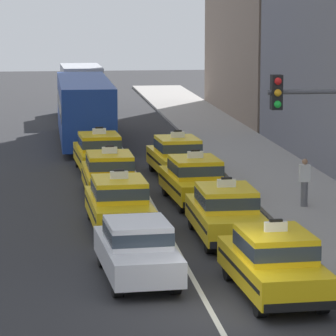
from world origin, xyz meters
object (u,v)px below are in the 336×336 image
at_px(box_truck_left_sixth, 81,89).
at_px(bus_left_fifth, 84,108).
at_px(taxi_right_nearest, 274,262).
at_px(pedestrian_near_crosswalk, 304,182).
at_px(taxi_left_fourth, 99,152).
at_px(sedan_left_nearest, 137,248).
at_px(taxi_right_third, 195,179).
at_px(taxi_right_second, 226,212).
at_px(taxi_left_third, 110,174).
at_px(taxi_right_fourth, 177,156).
at_px(taxi_left_second, 119,203).

bearing_deg(box_truck_left_sixth, bus_left_fifth, -91.25).
bearing_deg(taxi_right_nearest, pedestrian_near_crosswalk, 70.94).
height_order(taxi_left_fourth, pedestrian_near_crosswalk, taxi_left_fourth).
height_order(sedan_left_nearest, taxi_right_third, taxi_right_third).
xyz_separation_m(taxi_right_second, pedestrian_near_crosswalk, (3.48, 3.92, 0.11)).
xyz_separation_m(box_truck_left_sixth, taxi_right_second, (3.08, -31.85, -0.90)).
relative_size(taxi_left_fourth, taxi_right_nearest, 1.00).
bearing_deg(pedestrian_near_crosswalk, box_truck_left_sixth, 103.21).
height_order(box_truck_left_sixth, taxi_right_nearest, box_truck_left_sixth).
bearing_deg(taxi_left_third, box_truck_left_sixth, 90.14).
distance_m(taxi_right_nearest, taxi_right_fourth, 16.67).
height_order(taxi_right_second, taxi_right_fourth, same).
height_order(box_truck_left_sixth, taxi_right_fourth, box_truck_left_sixth).
distance_m(taxi_left_third, pedestrian_near_crosswalk, 7.19).
bearing_deg(pedestrian_near_crosswalk, taxi_left_second, -162.14).
bearing_deg(pedestrian_near_crosswalk, sedan_left_nearest, -129.75).
relative_size(taxi_left_third, taxi_right_second, 1.01).
xyz_separation_m(bus_left_fifth, taxi_right_fourth, (3.32, -10.26, -0.94)).
relative_size(taxi_left_second, bus_left_fifth, 0.41).
bearing_deg(taxi_left_third, taxi_left_fourth, 90.75).
height_order(taxi_left_third, pedestrian_near_crosswalk, taxi_left_third).
xyz_separation_m(taxi_left_fourth, pedestrian_near_crosswalk, (6.57, -8.42, 0.11)).
relative_size(sedan_left_nearest, taxi_right_nearest, 0.95).
bearing_deg(taxi_right_third, taxi_left_second, -128.39).
bearing_deg(box_truck_left_sixth, taxi_right_nearest, -85.14).
xyz_separation_m(taxi_left_fourth, taxi_right_nearest, (3.21, -18.13, 0.00)).
distance_m(sedan_left_nearest, pedestrian_near_crosswalk, 10.21).
relative_size(sedan_left_nearest, taxi_right_fourth, 0.95).
bearing_deg(taxi_right_third, bus_left_fifth, 101.70).
relative_size(taxi_left_fourth, taxi_right_third, 1.00).
relative_size(sedan_left_nearest, taxi_left_third, 0.96).
relative_size(taxi_left_third, bus_left_fifth, 0.41).
xyz_separation_m(taxi_left_third, taxi_right_nearest, (3.14, -12.80, 0.00)).
distance_m(box_truck_left_sixth, taxi_right_nearest, 37.79).
xyz_separation_m(taxi_left_third, pedestrian_near_crosswalk, (6.50, -3.09, 0.11)).
distance_m(taxi_left_second, taxi_right_second, 3.56).
bearing_deg(bus_left_fifth, taxi_right_fourth, -72.07).
bearing_deg(box_truck_left_sixth, taxi_left_second, -90.00).
bearing_deg(taxi_right_second, taxi_left_second, 149.61).
bearing_deg(taxi_right_nearest, taxi_left_second, 112.83).
xyz_separation_m(sedan_left_nearest, taxi_left_fourth, (-0.04, 16.27, 0.03)).
relative_size(taxi_left_second, pedestrian_near_crosswalk, 2.78).
relative_size(taxi_left_third, pedestrian_near_crosswalk, 2.76).
height_order(taxi_right_nearest, taxi_right_third, same).
distance_m(taxi_left_third, taxi_right_third, 3.26).
bearing_deg(taxi_left_second, taxi_left_fourth, 90.06).
relative_size(sedan_left_nearest, bus_left_fifth, 0.39).
distance_m(bus_left_fifth, taxi_right_fourth, 10.83).
bearing_deg(bus_left_fifth, box_truck_left_sixth, 88.75).
bearing_deg(taxi_right_second, bus_left_fifth, 98.90).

